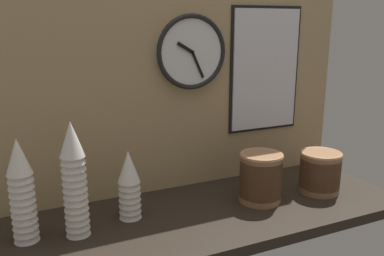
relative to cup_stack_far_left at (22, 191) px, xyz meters
The scene contains 9 objects.
ground_plane 62.40cm from the cup_stack_far_left, ahead, with size 160.00×56.00×4.00cm, color black.
wall_tiled_back 72.47cm from the cup_stack_far_left, 20.51° to the left, with size 160.00×3.00×105.00cm.
cup_stack_far_left is the anchor object (origin of this frame).
cup_stack_center_left 35.21cm from the cup_stack_far_left, ahead, with size 8.03×8.03×25.19cm.
cup_stack_left 16.19cm from the cup_stack_far_left, 11.16° to the right, with size 8.03×8.03×38.78cm.
bowl_stack_right 85.79cm from the cup_stack_far_left, ahead, with size 16.88×16.88×19.56cm.
bowl_stack_far_right 113.33cm from the cup_stack_far_left, ahead, with size 16.88×16.88×17.14cm.
wall_clock 80.28cm from the cup_stack_far_left, 15.89° to the left, with size 29.82×2.70×29.82cm.
menu_board 109.51cm from the cup_stack_far_left, 10.97° to the left, with size 35.12×1.32×54.28cm.
Camera 1 is at (-59.82, -124.89, 68.12)cm, focal length 38.00 mm.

